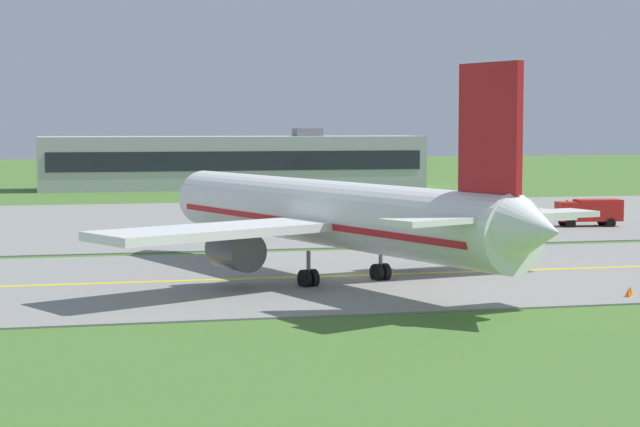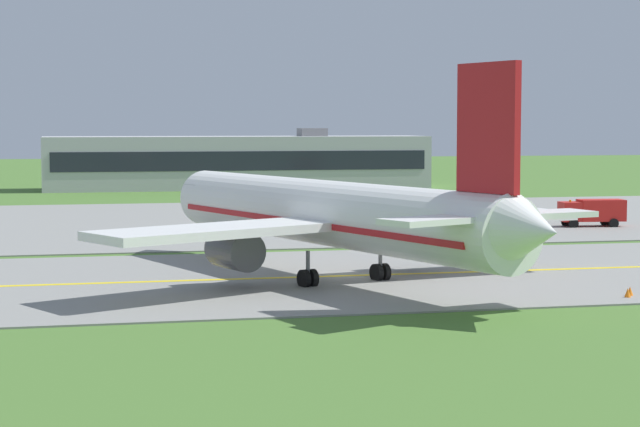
# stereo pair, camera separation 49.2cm
# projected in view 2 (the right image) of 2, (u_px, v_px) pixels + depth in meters

# --- Properties ---
(ground_plane) EXTENTS (500.00, 500.00, 0.00)m
(ground_plane) POSITION_uv_depth(u_px,v_px,m) (339.00, 278.00, 70.98)
(ground_plane) COLOR #47702D
(taxiway_strip) EXTENTS (240.00, 28.00, 0.10)m
(taxiway_strip) POSITION_uv_depth(u_px,v_px,m) (339.00, 277.00, 70.97)
(taxiway_strip) COLOR gray
(taxiway_strip) RESTS_ON ground
(apron_pad) EXTENTS (140.00, 52.00, 0.10)m
(apron_pad) POSITION_uv_depth(u_px,v_px,m) (338.00, 219.00, 114.01)
(apron_pad) COLOR gray
(apron_pad) RESTS_ON ground
(taxiway_centreline) EXTENTS (220.00, 0.60, 0.01)m
(taxiway_centreline) POSITION_uv_depth(u_px,v_px,m) (339.00, 276.00, 70.97)
(taxiway_centreline) COLOR yellow
(taxiway_centreline) RESTS_ON taxiway_strip
(airplane_lead) EXTENTS (31.64, 38.48, 12.70)m
(airplane_lead) POSITION_uv_depth(u_px,v_px,m) (331.00, 214.00, 68.85)
(airplane_lead) COLOR white
(airplane_lead) RESTS_ON ground
(service_truck_fuel) EXTENTS (6.17, 2.79, 2.60)m
(service_truck_fuel) POSITION_uv_depth(u_px,v_px,m) (592.00, 211.00, 105.15)
(service_truck_fuel) COLOR red
(service_truck_fuel) RESTS_ON ground
(service_truck_catering) EXTENTS (5.61, 6.27, 2.59)m
(service_truck_catering) POSITION_uv_depth(u_px,v_px,m) (446.00, 203.00, 120.16)
(service_truck_catering) COLOR silver
(service_truck_catering) RESTS_ON ground
(terminal_building) EXTENTS (56.85, 11.70, 8.98)m
(terminal_building) POSITION_uv_depth(u_px,v_px,m) (238.00, 162.00, 168.52)
(terminal_building) COLOR #B2B2B7
(terminal_building) RESTS_ON ground
(traffic_cone_near_edge) EXTENTS (0.44, 0.44, 0.60)m
(traffic_cone_near_edge) POSITION_uv_depth(u_px,v_px,m) (628.00, 294.00, 62.27)
(traffic_cone_near_edge) COLOR orange
(traffic_cone_near_edge) RESTS_ON ground
(traffic_cone_mid_edge) EXTENTS (0.44, 0.44, 0.60)m
(traffic_cone_mid_edge) POSITION_uv_depth(u_px,v_px,m) (630.00, 292.00, 62.92)
(traffic_cone_mid_edge) COLOR orange
(traffic_cone_mid_edge) RESTS_ON ground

